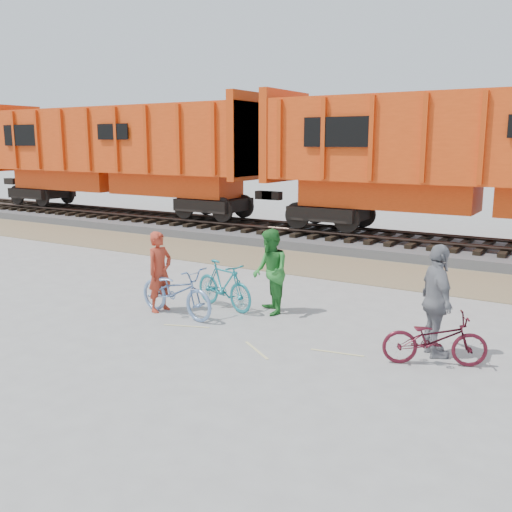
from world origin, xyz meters
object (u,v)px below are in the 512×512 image
object	(u,v)px
bicycle_maroon	(435,339)
person_man	(270,272)
hopper_car_center	(491,157)
hopper_car_left	(117,153)
bicycle_blue	(176,291)
person_woman	(437,301)
bicycle_teal	(224,285)
person_solo	(160,272)

from	to	relation	value
bicycle_maroon	person_man	xyz separation A→B (m)	(-3.57, 1.04, 0.45)
hopper_car_center	bicycle_maroon	xyz separation A→B (m)	(0.91, -9.28, -2.59)
hopper_car_left	bicycle_blue	xyz separation A→B (m)	(10.83, -9.36, -2.50)
hopper_car_left	hopper_car_center	bearing A→B (deg)	0.00
hopper_car_left	bicycle_blue	world-z (taller)	hopper_car_left
hopper_car_center	person_woman	bearing A→B (deg)	-84.78
hopper_car_center	bicycle_teal	distance (m)	9.53
hopper_car_center	bicycle_blue	xyz separation A→B (m)	(-4.17, -9.36, -2.50)
hopper_car_center	person_man	world-z (taller)	hopper_car_center
bicycle_maroon	person_woman	world-z (taller)	person_woman
bicycle_maroon	bicycle_teal	bearing A→B (deg)	55.18
bicycle_teal	person_man	world-z (taller)	person_man
bicycle_blue	bicycle_teal	xyz separation A→B (m)	(0.52, 0.93, -0.01)
hopper_car_left	bicycle_blue	distance (m)	14.53
hopper_car_left	person_solo	bearing A→B (deg)	-41.89
hopper_car_center	bicycle_maroon	world-z (taller)	hopper_car_center
hopper_car_center	bicycle_blue	bearing A→B (deg)	-114.03
hopper_car_left	hopper_car_center	xyz separation A→B (m)	(15.00, 0.00, 0.00)
hopper_car_left	bicycle_maroon	size ratio (longest dim) A/B	8.77
hopper_car_center	bicycle_blue	size ratio (longest dim) A/B	7.24
bicycle_teal	person_solo	xyz separation A→B (m)	(-1.02, -0.83, 0.33)
bicycle_blue	hopper_car_center	bearing A→B (deg)	-16.92
hopper_car_left	person_solo	size ratio (longest dim) A/B	8.45
hopper_car_left	person_solo	distance (m)	14.04
person_man	person_woman	world-z (taller)	person_woman
person_man	person_solo	bearing A→B (deg)	-105.70
hopper_car_left	person_woman	distance (m)	18.25
hopper_car_left	bicycle_teal	size ratio (longest dim) A/B	8.38
person_woman	hopper_car_center	bearing A→B (deg)	-28.92
person_man	bicycle_teal	bearing A→B (deg)	-121.39
bicycle_maroon	person_woman	xyz separation A→B (m)	(-0.10, 0.40, 0.50)
bicycle_blue	bicycle_teal	size ratio (longest dim) A/B	1.16
bicycle_blue	person_woman	size ratio (longest dim) A/B	1.05
bicycle_teal	person_solo	world-z (taller)	person_solo
bicycle_blue	person_solo	bearing A→B (deg)	85.81
hopper_car_left	bicycle_maroon	bearing A→B (deg)	-30.24
person_woman	person_solo	bearing A→B (deg)	59.87
bicycle_blue	person_woman	bearing A→B (deg)	-77.33
hopper_car_left	person_man	world-z (taller)	hopper_car_left
bicycle_blue	bicycle_teal	world-z (taller)	bicycle_blue
bicycle_blue	person_woman	distance (m)	5.03
bicycle_blue	person_solo	distance (m)	0.60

